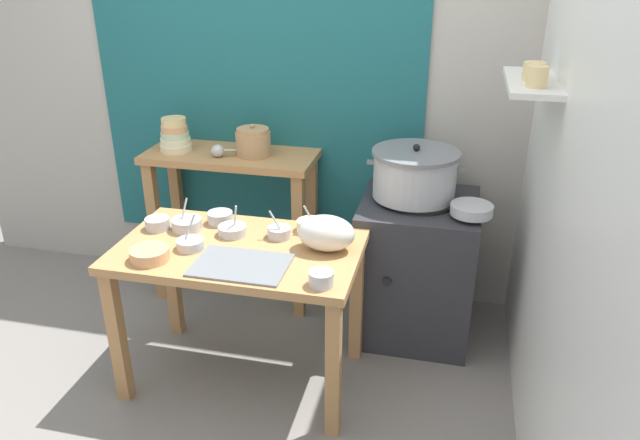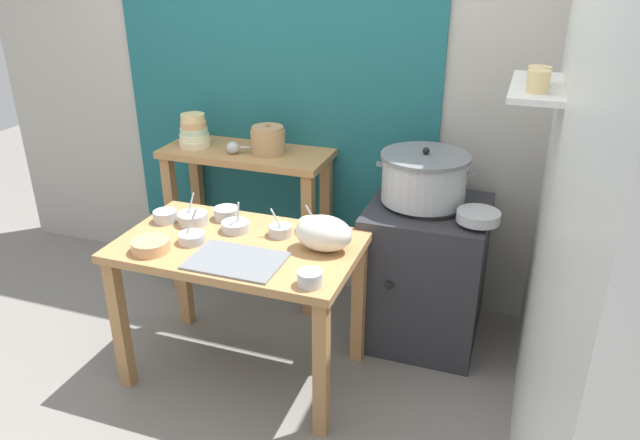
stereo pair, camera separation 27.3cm
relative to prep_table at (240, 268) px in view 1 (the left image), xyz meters
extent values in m
plane|color=gray|center=(-0.06, -0.09, -0.61)|extent=(9.00, 9.00, 0.00)
cube|color=#B2ADA3|center=(0.04, 1.01, 0.69)|extent=(4.40, 0.10, 2.60)
cube|color=#1E6066|center=(-0.21, 0.95, 0.74)|extent=(1.90, 0.02, 2.10)
cube|color=white|center=(1.34, 0.11, 0.69)|extent=(0.10, 3.20, 2.60)
cube|color=silver|center=(1.19, 0.31, 0.84)|extent=(0.20, 0.56, 0.02)
cylinder|color=#E5C684|center=(1.19, 0.16, 0.89)|extent=(0.08, 0.08, 0.08)
cylinder|color=#E5C684|center=(1.19, 0.29, 0.89)|extent=(0.09, 0.09, 0.07)
cube|color=#B27F4C|center=(0.00, 0.00, 0.09)|extent=(1.10, 0.66, 0.04)
cube|color=#B27F4C|center=(-0.50, -0.28, -0.27)|extent=(0.06, 0.06, 0.68)
cube|color=#B27F4C|center=(0.50, -0.28, -0.27)|extent=(0.06, 0.06, 0.68)
cube|color=#B27F4C|center=(-0.50, 0.28, -0.27)|extent=(0.06, 0.06, 0.68)
cube|color=#B27F4C|center=(0.50, 0.28, -0.27)|extent=(0.06, 0.06, 0.68)
cube|color=#B27F4C|center=(-0.31, 0.74, 0.27)|extent=(0.96, 0.40, 0.04)
cube|color=#B27F4C|center=(-0.74, 0.59, -0.18)|extent=(0.06, 0.06, 0.86)
cube|color=#B27F4C|center=(0.12, 0.59, -0.18)|extent=(0.06, 0.06, 0.86)
cube|color=#B27F4C|center=(-0.74, 0.89, -0.18)|extent=(0.06, 0.06, 0.86)
cube|color=#B27F4C|center=(0.12, 0.89, -0.18)|extent=(0.06, 0.06, 0.86)
cube|color=#2D2D33|center=(0.76, 0.61, -0.23)|extent=(0.60, 0.60, 0.76)
cylinder|color=black|center=(0.76, 0.61, 0.16)|extent=(0.36, 0.36, 0.02)
cylinder|color=black|center=(0.64, 0.31, -0.16)|extent=(0.04, 0.02, 0.04)
cylinder|color=#B7BABF|center=(0.72, 0.63, 0.28)|extent=(0.42, 0.42, 0.22)
cylinder|color=slate|center=(0.72, 0.63, 0.40)|extent=(0.44, 0.44, 0.02)
sphere|color=black|center=(0.72, 0.63, 0.43)|extent=(0.04, 0.04, 0.04)
cube|color=slate|center=(0.50, 0.63, 0.34)|extent=(0.04, 0.02, 0.02)
cube|color=slate|center=(0.95, 0.63, 0.34)|extent=(0.04, 0.02, 0.02)
cylinder|color=tan|center=(-0.17, 0.74, 0.36)|extent=(0.19, 0.19, 0.13)
cylinder|color=tan|center=(-0.17, 0.74, 0.43)|extent=(0.18, 0.18, 0.02)
sphere|color=tan|center=(-0.17, 0.74, 0.45)|extent=(0.02, 0.02, 0.02)
cylinder|color=beige|center=(-0.62, 0.72, 0.31)|extent=(0.18, 0.18, 0.04)
cylinder|color=beige|center=(-0.62, 0.72, 0.35)|extent=(0.17, 0.17, 0.03)
cylinder|color=#B7D1AD|center=(-0.62, 0.72, 0.38)|extent=(0.16, 0.16, 0.03)
cylinder|color=tan|center=(-0.62, 0.72, 0.42)|extent=(0.15, 0.15, 0.04)
cylinder|color=#E5C684|center=(-0.62, 0.72, 0.46)|extent=(0.14, 0.14, 0.04)
sphere|color=#B7BABF|center=(-0.35, 0.66, 0.33)|extent=(0.07, 0.07, 0.07)
cylinder|color=#B7BABF|center=(-0.21, 0.72, 0.33)|extent=(0.22, 0.10, 0.01)
cube|color=slate|center=(0.07, -0.17, 0.12)|extent=(0.40, 0.28, 0.01)
ellipsoid|color=silver|center=(0.39, 0.06, 0.19)|extent=(0.26, 0.18, 0.16)
cylinder|color=#B7BABF|center=(1.01, 0.46, 0.20)|extent=(0.20, 0.20, 0.05)
cylinder|color=tan|center=(-0.33, -0.21, 0.14)|extent=(0.17, 0.17, 0.05)
cylinder|color=#337238|center=(-0.33, -0.21, 0.16)|extent=(0.14, 0.14, 0.01)
cylinder|color=#B7BABF|center=(-0.07, 0.11, 0.13)|extent=(0.13, 0.13, 0.04)
cylinder|color=#BFB28C|center=(-0.07, 0.11, 0.15)|extent=(0.11, 0.11, 0.01)
cylinder|color=#B7BABF|center=(-0.06, 0.12, 0.19)|extent=(0.05, 0.05, 0.15)
cylinder|color=#B7BABF|center=(-0.30, 0.11, 0.14)|extent=(0.14, 0.14, 0.05)
cylinder|color=beige|center=(-0.30, 0.11, 0.16)|extent=(0.12, 0.12, 0.01)
cylinder|color=#B7BABF|center=(-0.32, 0.12, 0.19)|extent=(0.04, 0.07, 0.15)
cylinder|color=#B7BABF|center=(0.44, -0.25, 0.14)|extent=(0.10, 0.10, 0.06)
cylinder|color=#337238|center=(0.44, -0.25, 0.17)|extent=(0.09, 0.09, 0.01)
cylinder|color=beige|center=(0.28, 0.23, 0.14)|extent=(0.13, 0.13, 0.05)
cylinder|color=#337238|center=(0.28, 0.23, 0.16)|extent=(0.11, 0.11, 0.01)
cylinder|color=#B7BABF|center=(0.28, 0.22, 0.18)|extent=(0.07, 0.04, 0.14)
cylinder|color=#B7BABF|center=(-0.20, -0.07, 0.13)|extent=(0.12, 0.12, 0.04)
cylinder|color=maroon|center=(-0.20, -0.07, 0.15)|extent=(0.10, 0.10, 0.01)
cylinder|color=#B7BABF|center=(-0.21, -0.06, 0.19)|extent=(0.07, 0.06, 0.15)
cylinder|color=#B7BABF|center=(-0.17, 0.22, 0.14)|extent=(0.12, 0.12, 0.06)
cylinder|color=beige|center=(-0.17, 0.22, 0.16)|extent=(0.10, 0.10, 0.01)
cylinder|color=#B7BABF|center=(0.15, 0.13, 0.14)|extent=(0.11, 0.11, 0.05)
cylinder|color=#BFB28C|center=(0.15, 0.13, 0.15)|extent=(0.09, 0.09, 0.01)
cylinder|color=#B7BABF|center=(0.15, 0.12, 0.18)|extent=(0.09, 0.02, 0.13)
cylinder|color=#B7BABF|center=(-0.44, 0.09, 0.14)|extent=(0.12, 0.12, 0.06)
cylinder|color=brown|center=(-0.44, 0.09, 0.16)|extent=(0.10, 0.10, 0.01)
camera|label=1|loc=(0.91, -2.27, 1.35)|focal=33.80mm
camera|label=2|loc=(1.17, -2.19, 1.35)|focal=33.80mm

